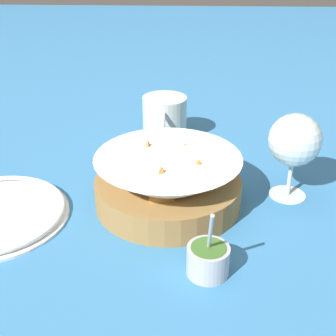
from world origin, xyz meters
The scene contains 5 objects.
ground_plane centered at (0.00, 0.00, 0.00)m, with size 4.00×4.00×0.00m, color teal.
food_basket centered at (-0.01, 0.04, 0.04)m, with size 0.24×0.24×0.10m.
sauce_cup centered at (0.16, 0.09, 0.02)m, with size 0.07×0.06×0.12m.
wine_glass centered at (-0.05, 0.24, 0.10)m, with size 0.09×0.09×0.15m.
beer_mug centered at (-0.26, 0.02, 0.04)m, with size 0.13×0.09×0.09m.
Camera 1 is at (0.64, 0.06, 0.41)m, focal length 50.00 mm.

